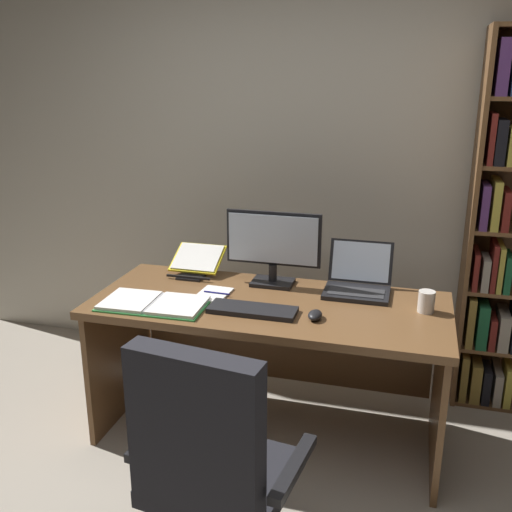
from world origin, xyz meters
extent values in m
cube|color=beige|center=(0.00, 1.98, 1.36)|extent=(5.01, 0.12, 2.71)
cube|color=brown|center=(-0.10, 1.03, 0.74)|extent=(1.76, 0.76, 0.04)
cube|color=brown|center=(-0.95, 1.03, 0.36)|extent=(0.03, 0.70, 0.72)
cube|color=brown|center=(0.74, 1.03, 0.36)|extent=(0.03, 0.70, 0.72)
cube|color=brown|center=(-0.10, 1.38, 0.39)|extent=(1.64, 0.03, 0.50)
cube|color=brown|center=(0.86, 1.73, 1.04)|extent=(0.02, 0.33, 2.07)
cube|color=olive|center=(0.91, 1.67, 0.16)|extent=(0.04, 0.18, 0.28)
cube|color=olive|center=(0.98, 1.68, 0.14)|extent=(0.05, 0.21, 0.24)
cube|color=black|center=(1.03, 1.67, 0.12)|extent=(0.04, 0.19, 0.20)
cube|color=gray|center=(1.10, 1.70, 0.12)|extent=(0.04, 0.25, 0.19)
cube|color=gold|center=(1.15, 1.68, 0.14)|extent=(0.04, 0.21, 0.23)
cube|color=olive|center=(0.91, 1.69, 0.51)|extent=(0.04, 0.22, 0.29)
cube|color=#195633|center=(0.97, 1.69, 0.49)|extent=(0.06, 0.23, 0.25)
cube|color=maroon|center=(1.03, 1.67, 0.45)|extent=(0.03, 0.19, 0.18)
cube|color=gray|center=(1.09, 1.70, 0.47)|extent=(0.06, 0.24, 0.21)
cube|color=maroon|center=(0.90, 1.69, 0.81)|extent=(0.03, 0.22, 0.21)
cube|color=gray|center=(0.96, 1.67, 0.80)|extent=(0.04, 0.19, 0.18)
cube|color=maroon|center=(0.99, 1.69, 0.84)|extent=(0.03, 0.23, 0.26)
cube|color=gold|center=(1.03, 1.69, 0.83)|extent=(0.03, 0.23, 0.25)
cube|color=#195633|center=(1.07, 1.67, 0.81)|extent=(0.03, 0.19, 0.21)
cube|color=#512D66|center=(0.91, 1.69, 1.17)|extent=(0.04, 0.22, 0.24)
cube|color=gold|center=(0.97, 1.70, 1.18)|extent=(0.04, 0.25, 0.26)
cube|color=maroon|center=(1.02, 1.69, 1.15)|extent=(0.04, 0.22, 0.21)
cube|color=maroon|center=(0.90, 1.68, 1.52)|extent=(0.03, 0.20, 0.26)
cube|color=black|center=(0.95, 1.68, 1.50)|extent=(0.05, 0.21, 0.23)
cube|color=gold|center=(1.01, 1.69, 1.48)|extent=(0.06, 0.23, 0.19)
cube|color=#512D66|center=(0.92, 1.70, 1.87)|extent=(0.06, 0.24, 0.27)
cube|color=black|center=(-0.06, 0.17, 0.39)|extent=(0.56, 0.54, 0.07)
cube|color=black|center=(-0.09, -0.03, 0.71)|extent=(0.48, 0.16, 0.57)
cube|color=black|center=(-0.34, 0.21, 0.51)|extent=(0.10, 0.39, 0.04)
cube|color=black|center=(0.22, 0.13, 0.51)|extent=(0.10, 0.39, 0.04)
cube|color=black|center=(-0.15, 1.28, 0.77)|extent=(0.22, 0.16, 0.02)
cylinder|color=black|center=(-0.15, 1.28, 0.82)|extent=(0.04, 0.04, 0.09)
cube|color=black|center=(-0.15, 1.29, 1.01)|extent=(0.51, 0.02, 0.29)
cube|color=silver|center=(-0.15, 1.27, 1.01)|extent=(0.48, 0.00, 0.26)
cube|color=black|center=(0.30, 1.24, 0.77)|extent=(0.33, 0.24, 0.02)
cube|color=#2D2D30|center=(0.30, 1.22, 0.78)|extent=(0.28, 0.13, 0.00)
cube|color=black|center=(0.30, 1.40, 0.89)|extent=(0.33, 0.08, 0.22)
cube|color=silver|center=(0.30, 1.39, 0.89)|extent=(0.30, 0.06, 0.19)
cube|color=black|center=(-0.15, 0.88, 0.77)|extent=(0.42, 0.15, 0.02)
ellipsoid|color=black|center=(0.15, 0.88, 0.78)|extent=(0.06, 0.10, 0.04)
cube|color=black|center=(-0.61, 1.26, 0.76)|extent=(0.14, 0.12, 0.01)
cube|color=black|center=(-0.61, 1.21, 0.77)|extent=(0.25, 0.01, 0.01)
cube|color=yellow|center=(-0.61, 1.37, 0.84)|extent=(0.28, 0.22, 0.11)
cube|color=white|center=(-0.61, 1.36, 0.85)|extent=(0.26, 0.20, 0.10)
cube|color=green|center=(-0.76, 0.83, 0.76)|extent=(0.27, 0.29, 0.01)
cube|color=green|center=(-0.50, 0.84, 0.76)|extent=(0.27, 0.29, 0.01)
cube|color=white|center=(-0.76, 0.83, 0.77)|extent=(0.25, 0.28, 0.02)
cube|color=white|center=(-0.50, 0.84, 0.77)|extent=(0.25, 0.28, 0.02)
cylinder|color=#B7B7BC|center=(-0.63, 0.83, 0.77)|extent=(0.03, 0.25, 0.02)
cube|color=white|center=(-0.40, 1.04, 0.76)|extent=(0.16, 0.22, 0.01)
cylinder|color=navy|center=(-0.38, 1.04, 0.77)|extent=(0.14, 0.01, 0.01)
cylinder|color=silver|center=(0.65, 1.11, 0.81)|extent=(0.08, 0.08, 0.10)
camera|label=1|loc=(0.55, -1.58, 1.85)|focal=41.02mm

